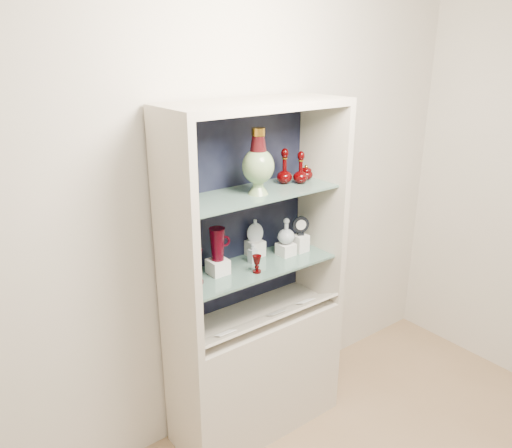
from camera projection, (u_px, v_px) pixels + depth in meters
wall_back at (232, 196)px, 2.78m from camera, size 3.50×0.02×2.80m
cabinet_base at (256, 371)px, 2.96m from camera, size 1.00×0.40×0.75m
cabinet_back_panel at (235, 211)px, 2.78m from camera, size 0.98×0.02×1.15m
cabinet_side_left at (175, 240)px, 2.36m from camera, size 0.04×0.40×1.15m
cabinet_side_right at (321, 203)px, 2.91m from camera, size 0.04×0.40×1.15m
cabinet_top_cap at (256, 105)px, 2.43m from camera, size 1.00×0.40×0.04m
shelf_lower at (254, 267)px, 2.75m from camera, size 0.92×0.34×0.01m
shelf_upper at (254, 193)px, 2.60m from camera, size 0.92×0.34×0.01m
label_ledge at (268, 318)px, 2.74m from camera, size 0.92×0.17×0.09m
label_card_0 at (276, 313)px, 2.77m from camera, size 0.10×0.06×0.03m
label_card_1 at (225, 333)px, 2.57m from camera, size 0.10×0.06×0.03m
label_card_2 at (305, 301)px, 2.89m from camera, size 0.10×0.06×0.03m
label_card_3 at (276, 313)px, 2.77m from camera, size 0.10×0.06×0.03m
pedestal_lamp_left at (182, 179)px, 2.40m from camera, size 0.12×0.12×0.24m
pedestal_lamp_right at (182, 182)px, 2.30m from camera, size 0.10×0.10×0.26m
enamel_urn at (258, 162)px, 2.52m from camera, size 0.18×0.18×0.34m
ruby_decanter_a at (285, 164)px, 2.73m from camera, size 0.10×0.10×0.22m
ruby_decanter_b at (301, 166)px, 2.74m from camera, size 0.09×0.09×0.19m
lidded_bowl at (306, 172)px, 2.83m from camera, size 0.08×0.08×0.09m
cobalt_goblet at (182, 272)px, 2.47m from camera, size 0.09×0.09×0.16m
ruby_goblet_tall at (195, 267)px, 2.51m from camera, size 0.09×0.09×0.18m
ruby_goblet_small at (257, 264)px, 2.65m from camera, size 0.06×0.06×0.10m
riser_ruby_pitcher at (218, 267)px, 2.64m from camera, size 0.10×0.10×0.08m
ruby_pitcher at (217, 244)px, 2.59m from camera, size 0.15×0.11×0.18m
clear_square_bottle at (252, 253)px, 2.76m from camera, size 0.04×0.04×0.12m
riser_flat_flask at (255, 248)px, 2.86m from camera, size 0.09×0.09×0.09m
flat_flask at (255, 230)px, 2.83m from camera, size 0.10×0.07×0.13m
riser_clear_round_decanter at (286, 249)px, 2.88m from camera, size 0.09×0.09×0.07m
clear_round_decanter at (286, 232)px, 2.84m from camera, size 0.11×0.11×0.15m
riser_cameo_medallion at (300, 243)px, 2.92m from camera, size 0.08×0.08×0.10m
cameo_medallion at (301, 225)px, 2.89m from camera, size 0.11×0.07×0.12m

